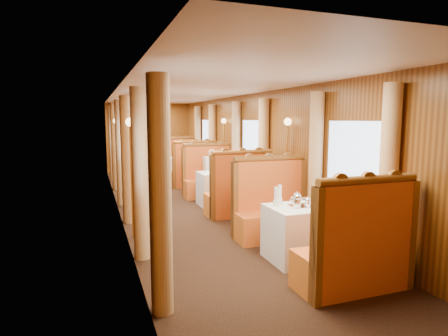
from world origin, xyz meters
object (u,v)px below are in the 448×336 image
banquette_near_fwd (355,254)px  fruit_plate (330,206)px  rose_vase_mid (220,164)px  rose_vase_far (185,152)px  banquette_mid_aft (209,180)px  teapot_left (297,203)px  teapot_back (297,201)px  table_far (186,169)px  tea_tray (303,206)px  table_mid (222,189)px  table_near (306,233)px  banquette_far_fwd (194,172)px  banquette_mid_fwd (239,195)px  steward (148,165)px  teapot_right (308,204)px  banquette_near_aft (273,212)px  passenger (213,168)px  banquette_far_aft (178,164)px

banquette_near_fwd → fruit_plate: 0.96m
rose_vase_mid → rose_vase_far: same height
banquette_mid_aft → rose_vase_mid: size_ratio=3.72×
teapot_left → teapot_back: (0.08, 0.14, -0.01)m
table_far → fruit_plate: fruit_plate is taller
banquette_mid_aft → tea_tray: size_ratio=3.94×
rose_vase_mid → table_mid: bearing=-44.7°
banquette_near_fwd → teapot_back: 1.16m
banquette_near_fwd → table_far: (0.00, 8.01, -0.05)m
table_near → banquette_far_fwd: banquette_far_fwd is taller
banquette_near_fwd → banquette_mid_fwd: (0.00, 3.50, 0.00)m
steward → table_far: bearing=140.7°
table_near → teapot_right: size_ratio=7.82×
banquette_near_aft → passenger: size_ratio=1.76×
teapot_left → passenger: bearing=70.0°
banquette_mid_fwd → banquette_far_aft: 5.53m
banquette_near_fwd → banquette_mid_aft: same height
banquette_near_fwd → banquette_mid_fwd: 3.50m
fruit_plate → banquette_near_fwd: bearing=-107.1°
teapot_right → steward: bearing=89.4°
banquette_mid_fwd → teapot_left: bearing=-94.4°
rose_vase_mid → table_near: bearing=-89.4°
tea_tray → teapot_right: bearing=-77.2°
banquette_mid_fwd → banquette_mid_aft: same height
fruit_plate → teapot_back: bearing=148.8°
banquette_near_fwd → rose_vase_far: bearing=89.9°
teapot_right → banquette_far_fwd: bearing=69.3°
banquette_near_fwd → fruit_plate: (0.26, 0.85, 0.35)m
banquette_mid_fwd → table_far: banquette_mid_fwd is taller
banquette_mid_fwd → tea_tray: 2.52m
banquette_near_fwd → teapot_right: bearing=93.4°
banquette_mid_fwd → passenger: (-0.00, 1.74, 0.32)m
banquette_mid_fwd → banquette_mid_aft: size_ratio=1.00×
teapot_left → tea_tray: bearing=8.2°
teapot_left → passenger: size_ratio=0.25×
banquette_mid_aft → teapot_right: (-0.05, -4.61, 0.38)m
table_mid → banquette_far_fwd: bearing=90.0°
teapot_back → banquette_mid_fwd: bearing=100.4°
table_mid → banquette_far_aft: size_ratio=0.78×
table_near → banquette_near_aft: (0.00, 1.01, 0.05)m
banquette_near_aft → passenger: bearing=90.0°
banquette_near_fwd → table_far: bearing=90.0°
banquette_mid_fwd → banquette_far_aft: (0.00, 5.53, 0.00)m
passenger → teapot_right: bearing=-90.7°
rose_vase_far → banquette_mid_fwd: bearing=-90.1°
banquette_mid_aft → rose_vase_far: banquette_mid_aft is taller
banquette_near_fwd → banquette_near_aft: (0.00, 2.03, 0.00)m
table_near → banquette_mid_fwd: size_ratio=0.78×
table_mid → teapot_back: bearing=-91.9°
banquette_far_fwd → tea_tray: (-0.07, -6.00, 0.33)m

